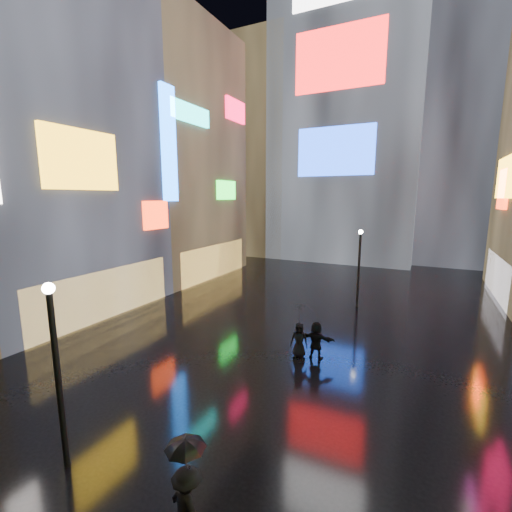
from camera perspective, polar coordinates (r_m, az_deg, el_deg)
The scene contains 13 objects.
ground at distance 22.07m, azimuth 9.33°, elevation -9.64°, with size 140.00×140.00×0.00m, color black.
building_left_mid at distance 26.36m, azimuth -32.58°, elevation 18.55°, with size 10.28×12.70×24.00m.
building_left_far at distance 34.14m, azimuth -14.40°, elevation 15.72°, with size 10.28×12.00×22.00m.
tower_main at distance 46.88m, azimuth 15.77°, elevation 26.50°, with size 16.00×14.20×42.00m.
tower_flank_right at distance 47.08m, azimuth 31.50°, elevation 20.35°, with size 12.00×12.00×34.00m, color black.
tower_flank_left at distance 46.79m, azimuth 0.84°, elevation 16.84°, with size 10.00×10.00×26.00m, color black.
lamp_near at distance 10.73m, azimuth -30.27°, elevation -15.61°, with size 0.30×0.30×5.20m.
lamp_far at distance 23.66m, azimuth 16.80°, elevation -1.22°, with size 0.30×0.30×5.20m.
pedestrian_2 at distance 9.05m, azimuth -11.29°, elevation -35.66°, with size 1.14×0.66×1.77m, color black.
pedestrian_4 at distance 16.31m, azimuth 7.20°, elevation -13.74°, with size 0.79×0.51×1.62m, color black.
pedestrian_5 at distance 16.24m, azimuth 10.00°, elevation -13.68°, with size 1.62×0.52×1.75m, color black.
umbrella_1 at distance 8.21m, azimuth -11.62°, elevation -29.54°, with size 0.82×0.82×0.72m, color black.
umbrella_2 at distance 15.85m, azimuth 7.30°, elevation -9.52°, with size 1.01×1.03×0.93m, color black.
Camera 1 is at (5.88, 0.03, 7.32)m, focal length 24.00 mm.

